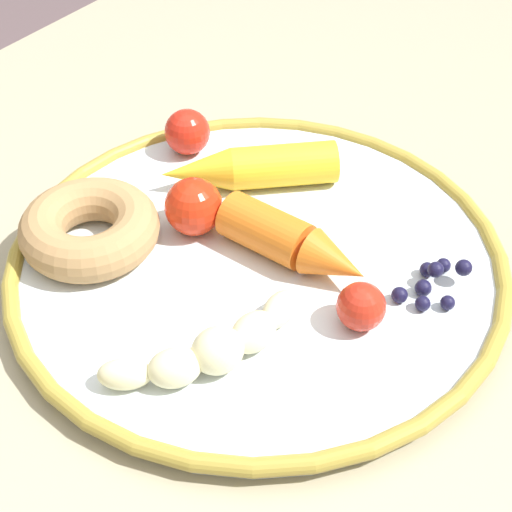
{
  "coord_description": "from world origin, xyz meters",
  "views": [
    {
      "loc": [
        0.39,
        0.23,
        1.12
      ],
      "look_at": [
        0.05,
        -0.0,
        0.75
      ],
      "focal_mm": 54.69,
      "sensor_mm": 36.0,
      "label": 1
    }
  ],
  "objects": [
    {
      "name": "donut",
      "position": [
        0.11,
        -0.11,
        0.76
      ],
      "size": [
        0.11,
        0.11,
        0.03
      ],
      "primitive_type": "torus",
      "rotation": [
        0.0,
        0.0,
        1.46
      ],
      "color": "tan",
      "rests_on": "plate"
    },
    {
      "name": "plate",
      "position": [
        0.05,
        -0.0,
        0.74
      ],
      "size": [
        0.36,
        0.36,
        0.02
      ],
      "color": "silver",
      "rests_on": "dining_table"
    },
    {
      "name": "tomato_far",
      "position": [
        0.05,
        -0.06,
        0.77
      ],
      "size": [
        0.04,
        0.04,
        0.04
      ],
      "primitive_type": "sphere",
      "color": "red",
      "rests_on": "plate"
    },
    {
      "name": "dining_table",
      "position": [
        0.0,
        0.0,
        0.64
      ],
      "size": [
        0.99,
        0.82,
        0.74
      ],
      "color": "tan",
      "rests_on": "ground_plane"
    },
    {
      "name": "carrot_orange",
      "position": [
        0.04,
        0.03,
        0.76
      ],
      "size": [
        0.04,
        0.11,
        0.03
      ],
      "color": "orange",
      "rests_on": "plate"
    },
    {
      "name": "tomato_mid",
      "position": [
        -0.02,
        -0.12,
        0.77
      ],
      "size": [
        0.04,
        0.04,
        0.04
      ],
      "primitive_type": "sphere",
      "color": "red",
      "rests_on": "plate"
    },
    {
      "name": "tomato_near",
      "position": [
        0.07,
        0.09,
        0.76
      ],
      "size": [
        0.03,
        0.03,
        0.03
      ],
      "primitive_type": "sphere",
      "color": "red",
      "rests_on": "plate"
    },
    {
      "name": "banana",
      "position": [
        0.15,
        0.03,
        0.76
      ],
      "size": [
        0.13,
        0.08,
        0.03
      ],
      "color": "beige",
      "rests_on": "plate"
    },
    {
      "name": "carrot_yellow",
      "position": [
        -0.01,
        -0.05,
        0.76
      ],
      "size": [
        0.12,
        0.12,
        0.03
      ],
      "color": "yellow",
      "rests_on": "plate"
    },
    {
      "name": "blueberry_pile",
      "position": [
        0.01,
        0.12,
        0.76
      ],
      "size": [
        0.05,
        0.04,
        0.02
      ],
      "color": "#191638",
      "rests_on": "plate"
    }
  ]
}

